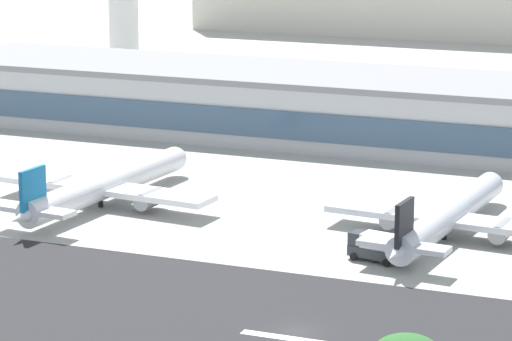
{
  "coord_description": "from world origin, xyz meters",
  "views": [
    {
      "loc": [
        39.16,
        -107.95,
        43.53
      ],
      "look_at": [
        -21.56,
        42.74,
        4.65
      ],
      "focal_mm": 88.44,
      "sensor_mm": 36.0,
      "label": 1
    }
  ],
  "objects_px": {
    "service_box_truck_2": "(375,246)",
    "airliner_blue_tail_gate_0": "(101,187)",
    "terminal_building": "(375,109)",
    "airliner_black_tail_gate_1": "(445,218)",
    "service_baggage_tug_0": "(28,212)"
  },
  "relations": [
    {
      "from": "service_box_truck_2",
      "to": "airliner_blue_tail_gate_0",
      "type": "bearing_deg",
      "value": -1.87
    },
    {
      "from": "terminal_building",
      "to": "airliner_black_tail_gate_1",
      "type": "distance_m",
      "value": 55.58
    },
    {
      "from": "terminal_building",
      "to": "airliner_black_tail_gate_1",
      "type": "relative_size",
      "value": 3.98
    },
    {
      "from": "airliner_blue_tail_gate_0",
      "to": "airliner_black_tail_gate_1",
      "type": "xyz_separation_m",
      "value": [
        45.8,
        2.26,
        -0.05
      ]
    },
    {
      "from": "airliner_blue_tail_gate_0",
      "to": "service_box_truck_2",
      "type": "xyz_separation_m",
      "value": [
        40.47,
        -9.36,
        -0.85
      ]
    },
    {
      "from": "airliner_black_tail_gate_1",
      "to": "terminal_building",
      "type": "bearing_deg",
      "value": 30.58
    },
    {
      "from": "airliner_black_tail_gate_1",
      "to": "service_box_truck_2",
      "type": "distance_m",
      "value": 12.81
    },
    {
      "from": "terminal_building",
      "to": "service_baggage_tug_0",
      "type": "height_order",
      "value": "terminal_building"
    },
    {
      "from": "airliner_blue_tail_gate_0",
      "to": "service_baggage_tug_0",
      "type": "distance_m",
      "value": 10.93
    },
    {
      "from": "airliner_blue_tail_gate_0",
      "to": "service_box_truck_2",
      "type": "distance_m",
      "value": 41.55
    },
    {
      "from": "airliner_blue_tail_gate_0",
      "to": "service_box_truck_2",
      "type": "bearing_deg",
      "value": -97.51
    },
    {
      "from": "airliner_black_tail_gate_1",
      "to": "service_box_truck_2",
      "type": "xyz_separation_m",
      "value": [
        -5.33,
        -11.62,
        -0.8
      ]
    },
    {
      "from": "terminal_building",
      "to": "service_baggage_tug_0",
      "type": "xyz_separation_m",
      "value": [
        -27.38,
        -61.73,
        -4.46
      ]
    },
    {
      "from": "airliner_blue_tail_gate_0",
      "to": "service_baggage_tug_0",
      "type": "relative_size",
      "value": 11.1
    },
    {
      "from": "airliner_black_tail_gate_1",
      "to": "service_baggage_tug_0",
      "type": "bearing_deg",
      "value": 107.89
    }
  ]
}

